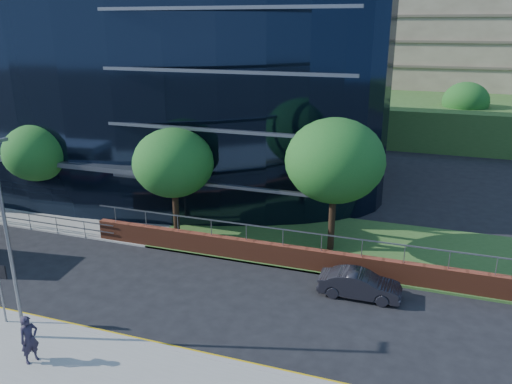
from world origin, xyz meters
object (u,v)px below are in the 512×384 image
at_px(tree_far_c, 173,163).
at_px(tree_far_d, 335,161).
at_px(tree_dist_e, 466,102).
at_px(streetlight_east, 8,238).
at_px(pedestrian, 29,339).
at_px(parked_car, 360,284).
at_px(tree_far_b, 37,153).

xyz_separation_m(tree_far_c, tree_far_d, (9.00, 1.00, 0.65)).
height_order(tree_dist_e, streetlight_east, streetlight_east).
xyz_separation_m(streetlight_east, pedestrian, (1.42, -1.15, -3.35)).
bearing_deg(parked_car, streetlight_east, 121.74).
relative_size(tree_far_d, pedestrian, 3.97).
relative_size(tree_far_b, pedestrian, 3.23).
bearing_deg(tree_dist_e, pedestrian, -110.94).
bearing_deg(tree_dist_e, tree_far_d, -104.93).
xyz_separation_m(tree_far_b, tree_dist_e, (27.00, 30.50, 0.33)).
bearing_deg(tree_far_d, streetlight_east, -129.40).
height_order(streetlight_east, parked_car, streetlight_east).
relative_size(tree_far_b, streetlight_east, 0.76).
relative_size(tree_far_c, streetlight_east, 0.81).
bearing_deg(tree_dist_e, tree_far_c, -118.74).
xyz_separation_m(tree_far_b, parked_car, (21.20, -3.99, -3.59)).
distance_m(tree_far_d, pedestrian, 16.37).
bearing_deg(parked_car, pedestrian, 128.88).
xyz_separation_m(tree_far_d, pedestrian, (-8.58, -13.33, -4.10)).
bearing_deg(pedestrian, streetlight_east, 71.02).
bearing_deg(tree_far_d, tree_dist_e, 75.07).
height_order(tree_far_c, streetlight_east, streetlight_east).
height_order(tree_far_b, tree_dist_e, tree_dist_e).
bearing_deg(tree_dist_e, parked_car, -99.54).
bearing_deg(tree_far_d, tree_far_c, -173.66).
distance_m(tree_far_b, streetlight_east, 14.74).
xyz_separation_m(tree_far_c, streetlight_east, (-1.00, -11.17, -0.10)).
bearing_deg(parked_car, tree_far_b, 78.88).
bearing_deg(tree_dist_e, tree_far_b, -131.52).
bearing_deg(tree_far_c, tree_far_b, 177.14).
height_order(tree_far_b, streetlight_east, streetlight_east).
bearing_deg(tree_far_d, pedestrian, -122.76).
distance_m(tree_far_c, tree_dist_e, 35.36).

